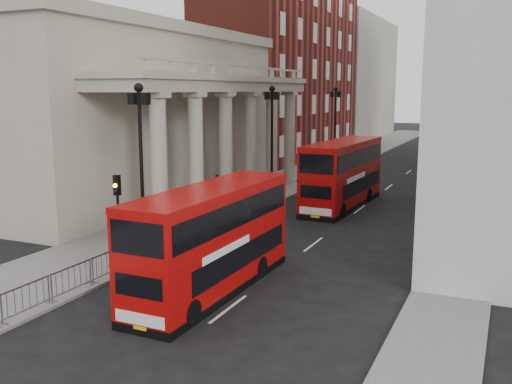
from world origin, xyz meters
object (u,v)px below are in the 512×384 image
object	(u,v)px
bus_near	(212,237)
traffic_light	(118,204)
monument_column	(462,45)
lamp_post_south	(141,159)
pedestrian_a	(174,212)
pedestrian_c	(238,187)
lamp_post_mid	(272,135)
lamp_post_north	(335,124)
pedestrian_b	(217,187)
bus_far	(343,173)

from	to	relation	value
bus_near	traffic_light	bearing A→B (deg)	175.91
monument_column	lamp_post_south	bearing A→B (deg)	-94.29
pedestrian_a	pedestrian_c	xyz separation A→B (m)	(-0.26, 9.25, 0.04)
lamp_post_mid	bus_near	xyz separation A→B (m)	(5.10, -18.45, -2.67)
lamp_post_mid	traffic_light	bearing A→B (deg)	-89.68
lamp_post_mid	lamp_post_north	world-z (taller)	same
lamp_post_south	pedestrian_b	size ratio (longest dim) A/B	4.56
lamp_post_north	bus_near	distance (m)	34.93
bus_near	bus_far	bearing A→B (deg)	90.50
lamp_post_mid	bus_far	xyz separation A→B (m)	(5.22, 0.44, -2.50)
lamp_post_north	pedestrian_b	size ratio (longest dim) A/B	4.56
traffic_light	bus_near	world-z (taller)	traffic_light
pedestrian_b	pedestrian_c	xyz separation A→B (m)	(1.39, 0.61, -0.03)
lamp_post_north	pedestrian_a	world-z (taller)	lamp_post_north
lamp_post_south	lamp_post_mid	xyz separation A→B (m)	(0.00, 16.00, 0.00)
lamp_post_south	pedestrian_a	bearing A→B (deg)	109.92
monument_column	lamp_post_north	size ratio (longest dim) A/B	6.51
traffic_light	bus_near	bearing A→B (deg)	-4.95
monument_column	lamp_post_north	world-z (taller)	monument_column
lamp_post_north	pedestrian_c	distance (m)	17.18
pedestrian_b	lamp_post_north	bearing A→B (deg)	-102.41
monument_column	bus_near	world-z (taller)	monument_column
lamp_post_south	pedestrian_a	size ratio (longest dim) A/B	4.91
lamp_post_north	bus_far	world-z (taller)	lamp_post_north
lamp_post_north	traffic_light	xyz separation A→B (m)	(0.10, -34.02, -1.80)
bus_near	pedestrian_a	size ratio (longest dim) A/B	5.89
monument_column	lamp_post_mid	size ratio (longest dim) A/B	6.51
bus_near	pedestrian_c	bearing A→B (deg)	113.89
bus_near	monument_column	bearing A→B (deg)	89.91
bus_near	lamp_post_south	bearing A→B (deg)	155.18
monument_column	pedestrian_a	distance (m)	83.63
bus_near	lamp_post_mid	bearing A→B (deg)	106.31
traffic_light	bus_far	xyz separation A→B (m)	(5.12, 18.46, -0.69)
lamp_post_mid	bus_near	distance (m)	19.33
traffic_light	pedestrian_c	distance (m)	17.80
lamp_post_south	bus_near	bearing A→B (deg)	-25.67
lamp_post_south	pedestrian_b	bearing A→B (deg)	104.72
pedestrian_b	lamp_post_mid	bearing A→B (deg)	-163.14
lamp_post_mid	pedestrian_b	distance (m)	5.62
traffic_light	pedestrian_b	distance (m)	17.46
lamp_post_south	pedestrian_c	xyz separation A→B (m)	(-2.51, 15.46, -3.91)
lamp_post_mid	lamp_post_north	distance (m)	16.00
monument_column	bus_near	bearing A→B (deg)	-90.95
pedestrian_b	monument_column	bearing A→B (deg)	-97.77
pedestrian_c	bus_far	bearing A→B (deg)	16.84
bus_far	pedestrian_c	distance (m)	7.92
lamp_post_mid	pedestrian_a	bearing A→B (deg)	-102.94
monument_column	lamp_post_south	world-z (taller)	monument_column
lamp_post_south	pedestrian_c	world-z (taller)	lamp_post_south
pedestrian_a	monument_column	bearing A→B (deg)	81.53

